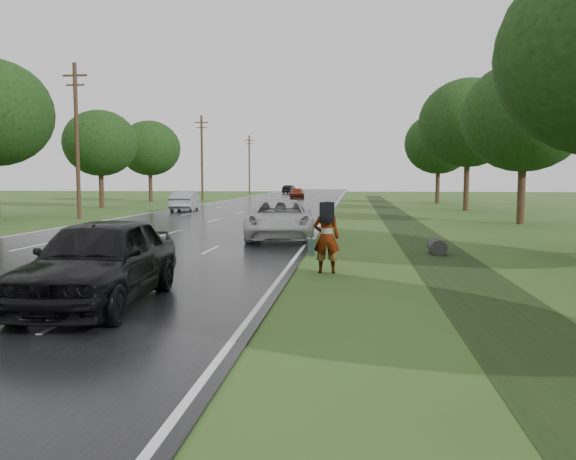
{
  "coord_description": "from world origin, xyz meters",
  "views": [
    {
      "loc": [
        8.64,
        -9.72,
        2.58
      ],
      "look_at": [
        6.97,
        4.35,
        1.3
      ],
      "focal_mm": 35.0,
      "sensor_mm": 36.0,
      "label": 1
    }
  ],
  "objects_px": {
    "silver_sedan": "(185,201)",
    "dark_sedan": "(100,261)",
    "white_pickup": "(280,219)",
    "pedestrian": "(326,236)"
  },
  "relations": [
    {
      "from": "silver_sedan",
      "to": "dark_sedan",
      "type": "bearing_deg",
      "value": 97.09
    },
    {
      "from": "white_pickup",
      "to": "dark_sedan",
      "type": "distance_m",
      "value": 13.12
    },
    {
      "from": "pedestrian",
      "to": "silver_sedan",
      "type": "distance_m",
      "value": 31.49
    },
    {
      "from": "pedestrian",
      "to": "dark_sedan",
      "type": "height_order",
      "value": "pedestrian"
    },
    {
      "from": "white_pickup",
      "to": "silver_sedan",
      "type": "distance_m",
      "value": 22.9
    },
    {
      "from": "dark_sedan",
      "to": "silver_sedan",
      "type": "bearing_deg",
      "value": 101.19
    },
    {
      "from": "pedestrian",
      "to": "white_pickup",
      "type": "xyz_separation_m",
      "value": [
        -2.36,
        8.4,
        -0.15
      ]
    },
    {
      "from": "pedestrian",
      "to": "silver_sedan",
      "type": "xyz_separation_m",
      "value": [
        -12.84,
        28.76,
        -0.17
      ]
    },
    {
      "from": "silver_sedan",
      "to": "white_pickup",
      "type": "bearing_deg",
      "value": 110.04
    },
    {
      "from": "pedestrian",
      "to": "white_pickup",
      "type": "distance_m",
      "value": 8.73
    }
  ]
}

